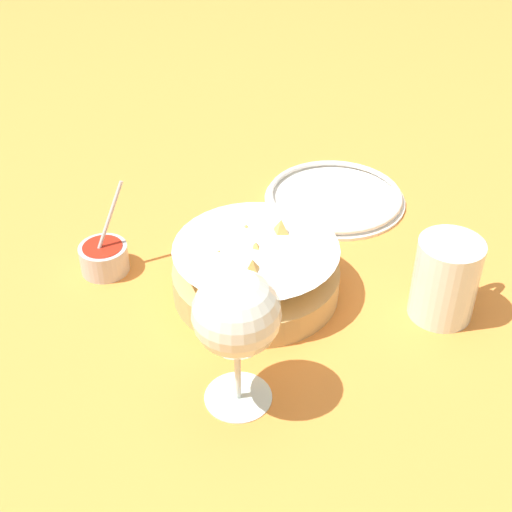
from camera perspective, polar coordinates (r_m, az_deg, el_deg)
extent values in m
plane|color=orange|center=(0.93, -1.58, -3.09)|extent=(4.00, 4.00, 0.00)
cylinder|color=tan|center=(0.92, 0.00, -1.95)|extent=(0.21, 0.21, 0.04)
cone|color=white|center=(0.91, 0.00, -1.06)|extent=(0.21, 0.21, 0.07)
cylinder|color=#3D842D|center=(0.92, 0.00, -1.86)|extent=(0.16, 0.16, 0.01)
pyramid|color=gold|center=(0.92, 2.00, 1.27)|extent=(0.06, 0.07, 0.06)
pyramid|color=gold|center=(0.94, -0.77, 1.29)|extent=(0.08, 0.08, 0.05)
pyramid|color=gold|center=(0.90, -2.94, -0.76)|extent=(0.09, 0.08, 0.05)
pyramid|color=gold|center=(0.86, -0.29, -1.92)|extent=(0.06, 0.05, 0.06)
pyramid|color=gold|center=(0.90, 0.00, -0.28)|extent=(0.06, 0.07, 0.05)
cylinder|color=#B7B7BC|center=(0.98, -12.05, -0.18)|extent=(0.07, 0.07, 0.04)
cylinder|color=red|center=(0.98, -12.10, 0.14)|extent=(0.05, 0.05, 0.03)
cylinder|color=#B7B7BC|center=(0.95, -11.84, 2.45)|extent=(0.06, 0.01, 0.11)
cylinder|color=silver|center=(0.80, -1.43, -11.17)|extent=(0.08, 0.08, 0.00)
cylinder|color=silver|center=(0.77, -1.48, -9.08)|extent=(0.01, 0.01, 0.08)
sphere|color=silver|center=(0.71, -1.58, -4.64)|extent=(0.09, 0.09, 0.09)
sphere|color=#E5B77F|center=(0.72, -1.56, -5.32)|extent=(0.06, 0.06, 0.06)
cylinder|color=silver|center=(0.90, 14.92, -1.80)|extent=(0.08, 0.08, 0.11)
cylinder|color=gold|center=(0.90, 14.79, -2.45)|extent=(0.07, 0.07, 0.08)
torus|color=silver|center=(0.93, 16.59, -0.58)|extent=(0.07, 0.01, 0.07)
cylinder|color=white|center=(1.12, 6.31, 4.60)|extent=(0.22, 0.22, 0.01)
torus|color=white|center=(1.11, 6.33, 4.88)|extent=(0.21, 0.21, 0.01)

